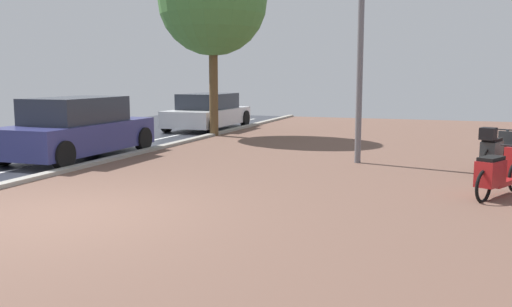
% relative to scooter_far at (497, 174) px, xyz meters
% --- Properties ---
extents(ground, '(21.00, 40.00, 0.13)m').
position_rel_scooter_far_xyz_m(ground, '(-4.48, -3.40, -0.41)').
color(ground, '#2C2F37').
extents(scooter_far, '(0.93, 1.65, 0.83)m').
position_rel_scooter_far_xyz_m(scooter_far, '(0.00, 0.00, 0.00)').
color(scooter_far, black).
rests_on(scooter_far, ground).
extents(scooter_extra, '(0.88, 1.76, 1.00)m').
position_rel_scooter_far_xyz_m(scooter_extra, '(0.11, 2.55, 0.06)').
color(scooter_extra, black).
rests_on(scooter_extra, ground).
extents(parked_car_near, '(1.84, 4.29, 1.47)m').
position_rel_scooter_far_xyz_m(parked_car_near, '(-9.37, 1.47, 0.31)').
color(parked_car_near, navy).
rests_on(parked_car_near, ground).
extents(parked_car_far, '(1.95, 4.26, 1.33)m').
position_rel_scooter_far_xyz_m(parked_car_far, '(-9.46, 9.28, 0.25)').
color(parked_car_far, silver).
rests_on(parked_car_far, ground).
extents(lamp_post, '(0.20, 0.52, 5.87)m').
position_rel_scooter_far_xyz_m(lamp_post, '(-2.77, 2.91, 2.87)').
color(lamp_post, slate).
rests_on(lamp_post, ground).
extents(street_tree, '(3.54, 3.54, 6.18)m').
position_rel_scooter_far_xyz_m(street_tree, '(-8.28, 7.20, 4.00)').
color(street_tree, brown).
rests_on(street_tree, ground).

